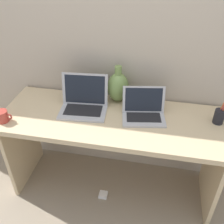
% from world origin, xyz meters
% --- Properties ---
extents(ground_plane, '(6.00, 6.00, 0.00)m').
position_xyz_m(ground_plane, '(0.00, 0.00, 0.00)').
color(ground_plane, gray).
extents(back_wall, '(4.40, 0.04, 2.40)m').
position_xyz_m(back_wall, '(0.00, 0.34, 1.20)').
color(back_wall, '#BCAD99').
rests_on(back_wall, ground).
extents(desk, '(1.65, 0.60, 0.76)m').
position_xyz_m(desk, '(0.00, 0.00, 0.60)').
color(desk, '#D1B78C').
rests_on(desk, ground).
extents(laptop_left, '(0.36, 0.28, 0.26)m').
position_xyz_m(laptop_left, '(-0.23, 0.08, 0.83)').
color(laptop_left, '#B2B2B7').
rests_on(laptop_left, desk).
extents(laptop_right, '(0.34, 0.27, 0.21)m').
position_xyz_m(laptop_right, '(0.22, 0.07, 0.81)').
color(laptop_right, '#B2B2B7').
rests_on(laptop_right, desk).
extents(green_vase, '(0.17, 0.17, 0.29)m').
position_xyz_m(green_vase, '(0.00, 0.24, 0.88)').
color(green_vase, '#75934C').
rests_on(green_vase, desk).
extents(coffee_mug, '(0.12, 0.09, 0.08)m').
position_xyz_m(coffee_mug, '(-0.75, -0.19, 0.80)').
color(coffee_mug, '#B23D33').
rests_on(coffee_mug, desk).
extents(pen_cup, '(0.07, 0.07, 0.17)m').
position_xyz_m(pen_cup, '(0.74, 0.09, 0.81)').
color(pen_cup, black).
rests_on(pen_cup, desk).
extents(power_brick, '(0.07, 0.07, 0.03)m').
position_xyz_m(power_brick, '(-0.05, -0.12, 0.01)').
color(power_brick, white).
rests_on(power_brick, ground).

